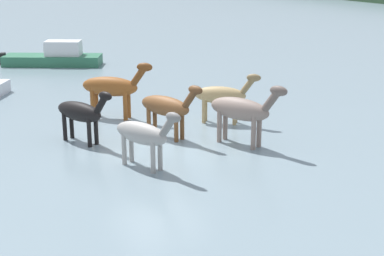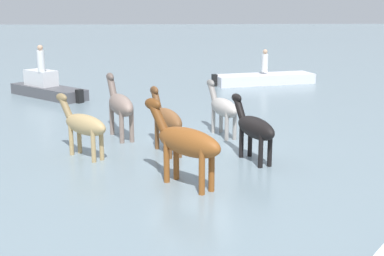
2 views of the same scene
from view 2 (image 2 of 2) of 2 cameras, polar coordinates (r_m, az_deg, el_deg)
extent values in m
plane|color=gray|center=(15.75, -0.14, -2.02)|extent=(170.69, 170.69, 0.00)
ellipsoid|color=gray|center=(16.63, -7.73, 2.50)|extent=(2.02, 1.22, 0.66)
cylinder|color=gray|center=(17.25, -8.70, 1.04)|extent=(0.14, 0.14, 1.08)
cylinder|color=gray|center=(17.33, -7.69, 1.13)|extent=(0.14, 0.14, 1.08)
cylinder|color=gray|center=(16.15, -7.65, 0.21)|extent=(0.14, 0.14, 1.08)
cylinder|color=gray|center=(16.23, -6.58, 0.32)|extent=(0.14, 0.14, 1.08)
cylinder|color=#63544C|center=(17.54, -8.69, 4.45)|extent=(0.64, 0.42, 0.72)
ellipsoid|color=#63544C|center=(17.69, -8.89, 5.49)|extent=(0.58, 0.40, 0.29)
ellipsoid|color=brown|center=(12.11, -0.39, -1.55)|extent=(1.84, 1.74, 0.66)
cylinder|color=brown|center=(12.57, -2.78, -3.56)|extent=(0.14, 0.14, 1.08)
cylinder|color=brown|center=(12.77, -1.72, -3.27)|extent=(0.14, 0.14, 1.08)
cylinder|color=brown|center=(11.76, 1.08, -4.76)|extent=(0.14, 0.14, 1.08)
cylinder|color=brown|center=(11.98, 2.13, -4.42)|extent=(0.14, 0.14, 1.08)
cylinder|color=brown|center=(12.75, -3.66, 1.18)|extent=(0.60, 0.57, 0.72)
ellipsoid|color=brown|center=(12.84, -4.29, 2.60)|extent=(0.55, 0.53, 0.29)
ellipsoid|color=brown|center=(14.87, -2.65, 0.92)|extent=(1.85, 1.11, 0.60)
cylinder|color=brown|center=(15.42, -3.83, -0.51)|extent=(0.13, 0.13, 0.98)
cylinder|color=brown|center=(15.52, -2.82, -0.41)|extent=(0.13, 0.13, 0.98)
cylinder|color=brown|center=(14.45, -2.43, -1.46)|extent=(0.13, 0.13, 0.98)
cylinder|color=brown|center=(14.55, -1.36, -1.35)|extent=(0.13, 0.13, 0.98)
cylinder|color=#50311A|center=(15.66, -3.88, 3.01)|extent=(0.58, 0.38, 0.66)
ellipsoid|color=#50311A|center=(15.79, -4.12, 4.08)|extent=(0.53, 0.36, 0.26)
ellipsoid|color=black|center=(14.14, 6.93, 0.01)|extent=(1.78, 1.09, 0.58)
cylinder|color=black|center=(14.62, 5.39, -1.41)|extent=(0.13, 0.13, 0.95)
cylinder|color=black|center=(14.76, 6.32, -1.29)|extent=(0.13, 0.13, 0.95)
cylinder|color=black|center=(13.77, 7.47, -2.41)|extent=(0.13, 0.13, 0.95)
cylinder|color=black|center=(13.91, 8.45, -2.28)|extent=(0.13, 0.13, 0.95)
cylinder|color=black|center=(14.83, 5.18, 2.17)|extent=(0.56, 0.37, 0.63)
ellipsoid|color=black|center=(14.94, 4.86, 3.27)|extent=(0.51, 0.35, 0.25)
ellipsoid|color=#9E9993|center=(16.78, 3.50, 2.23)|extent=(1.77, 1.03, 0.57)
cylinder|color=#9E9993|center=(17.27, 2.34, 0.98)|extent=(0.13, 0.13, 0.94)
cylinder|color=#9E9993|center=(17.38, 3.17, 1.05)|extent=(0.13, 0.13, 0.94)
cylinder|color=#9E9993|center=(16.37, 3.79, 0.25)|extent=(0.13, 0.13, 0.94)
cylinder|color=#9E9993|center=(16.49, 4.66, 0.33)|extent=(0.13, 0.13, 0.94)
cylinder|color=slate|center=(17.52, 2.26, 3.97)|extent=(0.56, 0.36, 0.63)
ellipsoid|color=slate|center=(17.64, 2.03, 4.88)|extent=(0.51, 0.34, 0.25)
ellipsoid|color=tan|center=(14.73, -11.51, 0.35)|extent=(1.56, 1.55, 0.57)
cylinder|color=tan|center=(15.17, -12.98, -1.16)|extent=(0.12, 0.12, 0.94)
cylinder|color=tan|center=(15.32, -12.14, -0.97)|extent=(0.12, 0.12, 0.94)
cylinder|color=tan|center=(14.37, -10.67, -1.87)|extent=(0.12, 0.12, 0.94)
cylinder|color=tan|center=(14.53, -9.80, -1.67)|extent=(0.12, 0.12, 0.94)
cylinder|color=olive|center=(15.38, -13.56, 2.21)|extent=(0.51, 0.50, 0.62)
ellipsoid|color=olive|center=(15.48, -13.99, 3.22)|extent=(0.47, 0.47, 0.25)
cube|color=#4C4C51|center=(24.76, -15.31, 3.65)|extent=(3.78, 3.95, 0.63)
cube|color=silver|center=(25.08, -16.08, 5.26)|extent=(1.66, 1.70, 0.70)
cube|color=black|center=(22.97, -12.11, 3.27)|extent=(0.37, 0.37, 0.68)
cube|color=silver|center=(28.00, 7.80, 5.15)|extent=(2.73, 5.51, 0.66)
cube|color=black|center=(26.97, 2.45, 5.10)|extent=(0.33, 0.30, 0.71)
cylinder|color=silver|center=(24.39, -16.08, 6.99)|extent=(0.32, 0.32, 0.95)
sphere|color=tan|center=(24.33, -16.17, 8.38)|extent=(0.24, 0.24, 0.24)
cylinder|color=silver|center=(27.95, 7.92, 7.00)|extent=(0.32, 0.32, 0.95)
sphere|color=tan|center=(27.89, 7.96, 8.21)|extent=(0.24, 0.24, 0.24)
camera|label=1|loc=(30.41, 14.18, 15.81)|focal=54.78mm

